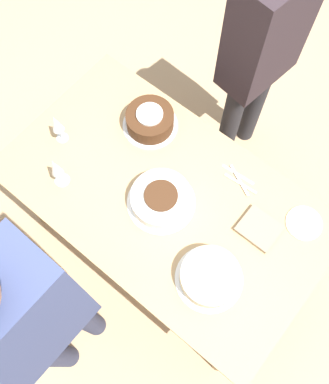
% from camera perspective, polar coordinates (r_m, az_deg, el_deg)
% --- Properties ---
extents(ground_plane, '(12.00, 12.00, 0.00)m').
position_cam_1_polar(ground_plane, '(2.67, -0.00, -6.56)').
color(ground_plane, tan).
extents(dining_table, '(1.50, 0.87, 0.75)m').
position_cam_1_polar(dining_table, '(2.06, -0.00, -1.74)').
color(dining_table, tan).
rests_on(dining_table, ground_plane).
extents(cake_center_white, '(0.31, 0.31, 0.09)m').
position_cam_1_polar(cake_center_white, '(1.91, -0.46, -0.96)').
color(cake_center_white, white).
rests_on(cake_center_white, dining_table).
extents(cake_front_chocolate, '(0.27, 0.27, 0.11)m').
position_cam_1_polar(cake_front_chocolate, '(2.08, -1.95, 9.56)').
color(cake_front_chocolate, white).
rests_on(cake_front_chocolate, dining_table).
extents(cake_back_decorated, '(0.29, 0.29, 0.09)m').
position_cam_1_polar(cake_back_decorated, '(1.82, 6.05, -11.19)').
color(cake_back_decorated, white).
rests_on(cake_back_decorated, dining_table).
extents(wine_glass_near, '(0.07, 0.07, 0.20)m').
position_cam_1_polar(wine_glass_near, '(1.92, -14.31, 3.12)').
color(wine_glass_near, silver).
rests_on(wine_glass_near, dining_table).
extents(wine_glass_far, '(0.06, 0.06, 0.19)m').
position_cam_1_polar(wine_glass_far, '(2.03, -14.22, 8.76)').
color(wine_glass_far, silver).
rests_on(wine_glass_far, dining_table).
extents(dessert_plate_left, '(0.16, 0.16, 0.01)m').
position_cam_1_polar(dessert_plate_left, '(2.00, 18.11, -3.97)').
color(dessert_plate_left, beige).
rests_on(dessert_plate_left, dining_table).
extents(fork_pile, '(0.21, 0.09, 0.01)m').
position_cam_1_polar(fork_pile, '(2.01, 9.94, 1.66)').
color(fork_pile, silver).
rests_on(fork_pile, dining_table).
extents(napkin_stack, '(0.17, 0.15, 0.02)m').
position_cam_1_polar(napkin_stack, '(1.93, 12.50, -4.78)').
color(napkin_stack, gray).
rests_on(napkin_stack, dining_table).
extents(person_cutting, '(0.27, 0.43, 1.55)m').
position_cam_1_polar(person_cutting, '(2.22, 12.90, 18.10)').
color(person_cutting, '#232328').
rests_on(person_cutting, ground_plane).
extents(person_watching, '(0.23, 0.40, 1.69)m').
position_cam_1_polar(person_watching, '(1.62, -17.35, -16.40)').
color(person_watching, '#2D334C').
rests_on(person_watching, ground_plane).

